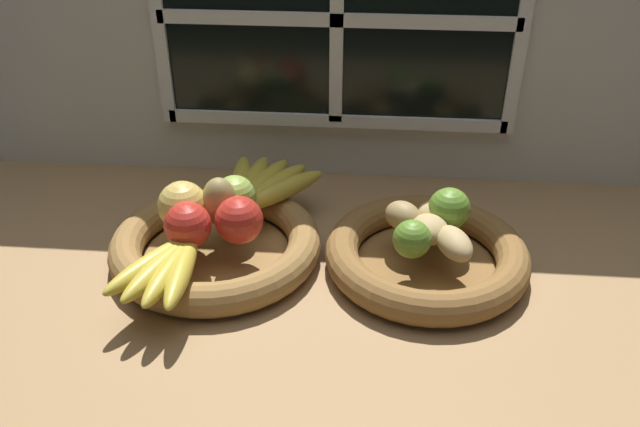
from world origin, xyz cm
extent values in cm
cube|color=#9E774C|center=(0.00, 0.00, -1.50)|extent=(140.00, 90.00, 3.00)
cube|color=silver|center=(0.00, 30.00, 27.50)|extent=(140.00, 3.00, 55.00)
cube|color=black|center=(0.00, 28.10, 31.00)|extent=(64.00, 0.80, 38.00)
cube|color=white|center=(0.00, 27.50, 31.00)|extent=(2.40, 1.20, 38.00)
cube|color=white|center=(0.00, 27.50, 31.00)|extent=(64.00, 1.20, 2.40)
cube|color=white|center=(-32.00, 27.50, 31.00)|extent=(2.40, 1.20, 40.40)
cube|color=white|center=(32.00, 27.50, 31.00)|extent=(2.40, 1.20, 40.40)
cube|color=white|center=(0.00, 27.50, 12.00)|extent=(64.00, 1.20, 2.40)
cylinder|color=olive|center=(-17.27, -1.77, 0.50)|extent=(23.44, 23.44, 1.00)
torus|color=olive|center=(-17.27, -1.77, 2.63)|extent=(33.84, 33.84, 5.26)
cylinder|color=brown|center=(16.37, -1.77, 0.50)|extent=(21.96, 21.96, 1.00)
torus|color=brown|center=(16.37, -1.77, 2.63)|extent=(32.04, 32.04, 5.26)
sphere|color=red|center=(-12.61, -4.31, 8.98)|extent=(7.46, 7.46, 7.46)
sphere|color=#DBB756|center=(-22.18, -1.15, 9.18)|extent=(7.86, 7.86, 7.86)
sphere|color=red|center=(-20.09, -6.17, 8.85)|extent=(7.19, 7.19, 7.19)
sphere|color=#99B74C|center=(-14.73, 3.28, 8.72)|extent=(6.92, 6.92, 6.92)
ellipsoid|color=olive|center=(-16.52, 0.41, 9.44)|extent=(7.73, 7.73, 8.37)
ellipsoid|color=gold|center=(-23.73, -13.53, 6.80)|extent=(11.32, 16.48, 3.09)
ellipsoid|color=gold|center=(-22.24, -14.21, 6.80)|extent=(8.57, 17.31, 3.09)
ellipsoid|color=gold|center=(-20.64, -14.60, 6.80)|extent=(5.51, 17.51, 3.09)
ellipsoid|color=gold|center=(-18.99, -14.68, 6.80)|extent=(3.94, 17.38, 3.09)
sphere|color=brown|center=(-19.42, -6.06, 6.80)|extent=(2.79, 2.79, 2.79)
ellipsoid|color=gold|center=(-8.06, 8.80, 6.91)|extent=(15.15, 16.21, 3.31)
ellipsoid|color=gold|center=(-9.67, 9.97, 6.91)|extent=(12.34, 18.01, 3.31)
ellipsoid|color=gold|center=(-11.50, 10.79, 6.91)|extent=(8.97, 19.00, 3.31)
ellipsoid|color=gold|center=(-13.46, 11.20, 6.91)|extent=(5.20, 19.14, 3.31)
ellipsoid|color=gold|center=(-15.45, 11.19, 6.91)|extent=(5.37, 19.15, 3.31)
sphere|color=brown|center=(-14.41, 1.80, 6.91)|extent=(2.98, 2.98, 2.98)
ellipsoid|color=tan|center=(18.54, 3.01, 7.35)|extent=(8.31, 6.60, 4.19)
ellipsoid|color=tan|center=(19.85, -5.26, 7.26)|extent=(7.35, 9.33, 4.01)
ellipsoid|color=tan|center=(16.37, -1.77, 7.31)|extent=(7.11, 7.61, 4.10)
ellipsoid|color=#A38451|center=(12.45, 1.27, 7.57)|extent=(7.92, 7.87, 4.63)
sphere|color=olive|center=(13.56, -5.99, 8.16)|extent=(5.80, 5.80, 5.80)
sphere|color=olive|center=(19.65, 2.44, 8.61)|extent=(6.72, 6.72, 6.72)
camera|label=1|loc=(6.73, -86.42, 61.89)|focal=36.49mm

